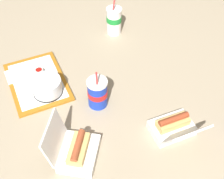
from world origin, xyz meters
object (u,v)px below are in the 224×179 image
Objects in this scene: plastic_fork at (49,74)px; soda_cup_left at (98,93)px; food_tray at (37,82)px; clamshell_hotdog_left at (174,127)px; clamshell_hotdog_corner at (76,150)px; cake_container at (47,87)px; ketchup_cup at (39,71)px; soda_cup_front at (114,20)px.

soda_cup_left reaches higher than plastic_fork.
food_tray is 0.07m from plastic_fork.
soda_cup_left is at bearing -154.24° from clamshell_hotdog_left.
clamshell_hotdog_corner is 1.11× the size of clamshell_hotdog_left.
soda_cup_left is at bearing 37.93° from cake_container.
food_tray is 0.06m from ketchup_cup.
plastic_fork is 0.54× the size of soda_cup_left.
soda_cup_left is at bearing 126.59° from clamshell_hotdog_corner.
food_tray is 1.94× the size of soda_cup_front.
soda_cup_left reaches higher than food_tray.
cake_container is (0.10, 0.01, 0.04)m from food_tray.
clamshell_hotdog_left is (0.65, 0.28, 0.01)m from ketchup_cup.
cake_container is 0.60m from clamshell_hotdog_left.
cake_container reaches higher than plastic_fork.
ketchup_cup reaches higher than plastic_fork.
clamshell_hotdog_left is at bearing 27.04° from food_tray.
ketchup_cup is 0.36× the size of plastic_fork.
food_tray is 2.06× the size of soda_cup_left.
clamshell_hotdog_left is 0.75m from soda_cup_front.
soda_cup_front reaches higher than soda_cup_left.
ketchup_cup is 0.51m from clamshell_hotdog_corner.
food_tray is 0.56m from soda_cup_front.
food_tray is at bearing 171.27° from clamshell_hotdog_corner.
soda_cup_front is at bearing 96.22° from ketchup_cup.
clamshell_hotdog_corner reaches higher than food_tray.
food_tray is 1.85× the size of clamshell_hotdog_left.
food_tray is 3.82× the size of plastic_fork.
cake_container is at bearing -11.67° from ketchup_cup.
ketchup_cup is at bearing -156.96° from clamshell_hotdog_left.
food_tray is 0.34m from soda_cup_left.
soda_cup_front is (-0.06, 0.51, 0.06)m from ketchup_cup.
soda_cup_left is at bearing 28.43° from food_tray.
cake_container is 0.12m from plastic_fork.
soda_cup_front is at bearing 136.89° from plastic_fork.
plastic_fork is at bearing 163.49° from clamshell_hotdog_corner.
ketchup_cup is at bearing 168.33° from cake_container.
soda_cup_left is (0.30, 0.09, 0.06)m from plastic_fork.
clamshell_hotdog_corner is 0.83m from soda_cup_front.
soda_cup_front is at bearing 99.89° from food_tray.
cake_container is 0.14m from ketchup_cup.
cake_container is at bearing 167.91° from clamshell_hotdog_corner.
clamshell_hotdog_left is (0.15, 0.38, -0.00)m from clamshell_hotdog_corner.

